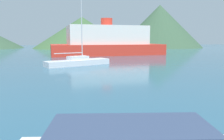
{
  "coord_description": "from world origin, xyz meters",
  "views": [
    {
      "loc": [
        -2.68,
        -0.69,
        3.33
      ],
      "look_at": [
        -0.3,
        14.0,
        1.2
      ],
      "focal_mm": 35.0,
      "sensor_mm": 36.0,
      "label": 1
    }
  ],
  "objects": [
    {
      "name": "sailboat_inner",
      "position": [
        -2.54,
        27.19,
        0.48
      ],
      "size": [
        8.34,
        5.52,
        10.58
      ],
      "rotation": [
        0.0,
        0.0,
        0.46
      ],
      "color": "silver",
      "rests_on": "ground_plane"
    },
    {
      "name": "ferry_distant",
      "position": [
        3.69,
        45.76,
        2.66
      ],
      "size": [
        24.14,
        12.49,
        7.61
      ],
      "rotation": [
        0.0,
        0.0,
        0.13
      ],
      "color": "red",
      "rests_on": "ground_plane"
    },
    {
      "name": "hill_central",
      "position": [
        -0.51,
        82.21,
        5.7
      ],
      "size": [
        35.49,
        35.49,
        11.39
      ],
      "color": "#3D6038",
      "rests_on": "ground_plane"
    },
    {
      "name": "hill_east",
      "position": [
        29.91,
        83.07,
        8.25
      ],
      "size": [
        32.95,
        32.95,
        16.51
      ],
      "color": "#38563D",
      "rests_on": "ground_plane"
    }
  ]
}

